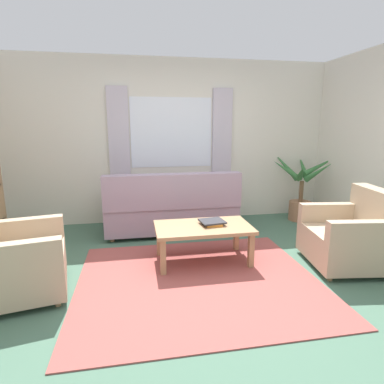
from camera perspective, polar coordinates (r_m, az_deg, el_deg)
ground_plane at (r=3.37m, az=1.17°, el=-15.81°), size 6.24×6.24×0.00m
wall_back at (r=5.22m, az=-3.78°, el=9.05°), size 5.32×0.12×2.60m
window_with_curtains at (r=5.13m, az=-3.69°, el=10.68°), size 1.98×0.07×1.40m
area_rug at (r=3.37m, az=1.17°, el=-15.72°), size 2.44×2.10×0.01m
couch at (r=4.65m, az=-3.73°, el=-2.97°), size 1.90×0.82×0.92m
armchair_left at (r=3.41m, az=-30.03°, el=-10.65°), size 0.97×0.98×0.88m
armchair_right at (r=3.99m, az=26.96°, el=-7.09°), size 0.93×0.94×0.88m
coffee_table at (r=3.66m, az=2.03°, el=-6.98°), size 1.10×0.64×0.44m
book_stack_on_table at (r=3.69m, az=3.71°, el=-5.47°), size 0.30×0.28×0.05m
potted_plant at (r=5.55m, az=19.13°, el=0.15°), size 1.20×1.03×1.16m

